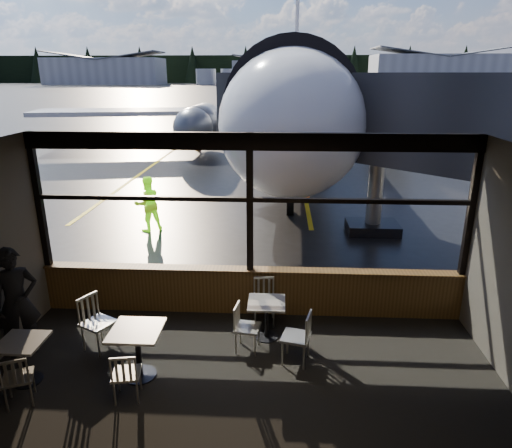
# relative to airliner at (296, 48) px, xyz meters

# --- Properties ---
(ground_plane) EXTENTS (520.00, 520.00, 0.00)m
(ground_plane) POSITION_rel_airliner_xyz_m (-1.27, 100.71, -5.78)
(ground_plane) COLOR black
(ground_plane) RESTS_ON ground
(carpet_floor) EXTENTS (8.00, 6.00, 0.01)m
(carpet_floor) POSITION_rel_airliner_xyz_m (-1.27, -22.29, -5.77)
(carpet_floor) COLOR black
(carpet_floor) RESTS_ON ground
(ceiling) EXTENTS (8.00, 6.00, 0.04)m
(ceiling) POSITION_rel_airliner_xyz_m (-1.27, -22.29, -2.28)
(ceiling) COLOR #38332D
(ceiling) RESTS_ON ground
(window_sill) EXTENTS (8.00, 0.28, 0.90)m
(window_sill) POSITION_rel_airliner_xyz_m (-1.27, -19.29, -5.33)
(window_sill) COLOR #4C3217
(window_sill) RESTS_ON ground
(window_header) EXTENTS (8.00, 0.18, 0.30)m
(window_header) POSITION_rel_airliner_xyz_m (-1.27, -19.29, -2.43)
(window_header) COLOR black
(window_header) RESTS_ON ground
(mullion_left) EXTENTS (0.12, 0.12, 2.60)m
(mullion_left) POSITION_rel_airliner_xyz_m (-5.22, -19.29, -3.58)
(mullion_left) COLOR black
(mullion_left) RESTS_ON ground
(mullion_centre) EXTENTS (0.12, 0.12, 2.60)m
(mullion_centre) POSITION_rel_airliner_xyz_m (-1.27, -19.29, -3.58)
(mullion_centre) COLOR black
(mullion_centre) RESTS_ON ground
(mullion_right) EXTENTS (0.12, 0.12, 2.60)m
(mullion_right) POSITION_rel_airliner_xyz_m (2.68, -19.29, -3.58)
(mullion_right) COLOR black
(mullion_right) RESTS_ON ground
(window_transom) EXTENTS (8.00, 0.10, 0.08)m
(window_transom) POSITION_rel_airliner_xyz_m (-1.27, -19.29, -3.48)
(window_transom) COLOR black
(window_transom) RESTS_ON ground
(airliner) EXTENTS (32.64, 38.75, 11.56)m
(airliner) POSITION_rel_airliner_xyz_m (0.00, 0.00, 0.00)
(airliner) COLOR white
(airliner) RESTS_ON ground_plane
(jet_bridge) EXTENTS (8.92, 10.90, 4.76)m
(jet_bridge) POSITION_rel_airliner_xyz_m (2.33, -13.79, -3.40)
(jet_bridge) COLOR #2C2C2F
(jet_bridge) RESTS_ON ground_plane
(cafe_table_near) EXTENTS (0.64, 0.64, 0.71)m
(cafe_table_near) POSITION_rel_airliner_xyz_m (-0.93, -20.18, -5.43)
(cafe_table_near) COLOR gray
(cafe_table_near) RESTS_ON carpet_floor
(cafe_table_mid) EXTENTS (0.75, 0.75, 0.83)m
(cafe_table_mid) POSITION_rel_airliner_xyz_m (-2.85, -21.38, -5.36)
(cafe_table_mid) COLOR #A39E95
(cafe_table_mid) RESTS_ON carpet_floor
(cafe_table_left) EXTENTS (0.65, 0.65, 0.71)m
(cafe_table_left) POSITION_rel_airliner_xyz_m (-4.52, -21.60, -5.42)
(cafe_table_left) COLOR #A9A49C
(cafe_table_left) RESTS_ON carpet_floor
(chair_near_e) EXTENTS (0.60, 0.60, 0.91)m
(chair_near_e) POSITION_rel_airliner_xyz_m (-0.43, -20.87, -5.32)
(chair_near_e) COLOR #B3AEA1
(chair_near_e) RESTS_ON carpet_floor
(chair_near_w) EXTENTS (0.52, 0.52, 0.85)m
(chair_near_w) POSITION_rel_airliner_xyz_m (-1.23, -20.58, -5.36)
(chair_near_w) COLOR beige
(chair_near_w) RESTS_ON carpet_floor
(chair_near_n) EXTENTS (0.51, 0.51, 0.88)m
(chair_near_n) POSITION_rel_airliner_xyz_m (-0.99, -19.69, -5.34)
(chair_near_n) COLOR #AFAB9E
(chair_near_n) RESTS_ON carpet_floor
(chair_mid_s) EXTENTS (0.51, 0.51, 0.81)m
(chair_mid_s) POSITION_rel_airliner_xyz_m (-2.86, -21.88, -5.37)
(chair_mid_s) COLOR beige
(chair_mid_s) RESTS_ON carpet_floor
(chair_mid_w) EXTENTS (0.71, 0.71, 0.97)m
(chair_mid_w) POSITION_rel_airliner_xyz_m (-3.74, -20.68, -5.30)
(chair_mid_w) COLOR beige
(chair_mid_w) RESTS_ON carpet_floor
(chair_left_s) EXTENTS (0.59, 0.59, 0.82)m
(chair_left_s) POSITION_rel_airliner_xyz_m (-4.36, -22.06, -5.37)
(chair_left_s) COLOR #A9A398
(chair_left_s) RESTS_ON carpet_floor
(passenger) EXTENTS (0.82, 0.77, 1.88)m
(passenger) POSITION_rel_airliner_xyz_m (-4.97, -20.86, -4.84)
(passenger) COLOR black
(passenger) RESTS_ON carpet_floor
(ground_crew) EXTENTS (1.01, 0.96, 1.64)m
(ground_crew) POSITION_rel_airliner_xyz_m (-4.62, -14.54, -4.96)
(ground_crew) COLOR #BFF219
(ground_crew) RESTS_ON ground_plane
(cone_nose) EXTENTS (0.40, 0.40, 0.55)m
(cone_nose) POSITION_rel_airliner_xyz_m (0.20, -10.65, -5.50)
(cone_nose) COLOR #F55507
(cone_nose) RESTS_ON ground_plane
(cone_wing) EXTENTS (0.39, 0.39, 0.55)m
(cone_wing) POSITION_rel_airliner_xyz_m (-5.78, 0.32, -5.51)
(cone_wing) COLOR #E06107
(cone_wing) RESTS_ON ground_plane
(hangar_left) EXTENTS (45.00, 18.00, 11.00)m
(hangar_left) POSITION_rel_airliner_xyz_m (-71.27, 160.71, -0.28)
(hangar_left) COLOR silver
(hangar_left) RESTS_ON ground_plane
(hangar_mid) EXTENTS (38.00, 15.00, 10.00)m
(hangar_mid) POSITION_rel_airliner_xyz_m (-1.27, 165.71, -0.78)
(hangar_mid) COLOR silver
(hangar_mid) RESTS_ON ground_plane
(hangar_right) EXTENTS (50.00, 20.00, 12.00)m
(hangar_right) POSITION_rel_airliner_xyz_m (58.73, 158.71, 0.22)
(hangar_right) COLOR silver
(hangar_right) RESTS_ON ground_plane
(fuel_tank_a) EXTENTS (8.00, 8.00, 6.00)m
(fuel_tank_a) POSITION_rel_airliner_xyz_m (-31.27, 162.71, -2.78)
(fuel_tank_a) COLOR silver
(fuel_tank_a) RESTS_ON ground_plane
(fuel_tank_b) EXTENTS (8.00, 8.00, 6.00)m
(fuel_tank_b) POSITION_rel_airliner_xyz_m (-21.27, 162.71, -2.78)
(fuel_tank_b) COLOR silver
(fuel_tank_b) RESTS_ON ground_plane
(fuel_tank_c) EXTENTS (8.00, 8.00, 6.00)m
(fuel_tank_c) POSITION_rel_airliner_xyz_m (-11.27, 162.71, -2.78)
(fuel_tank_c) COLOR silver
(fuel_tank_c) RESTS_ON ground_plane
(treeline) EXTENTS (360.00, 3.00, 12.00)m
(treeline) POSITION_rel_airliner_xyz_m (-1.27, 190.71, 0.22)
(treeline) COLOR black
(treeline) RESTS_ON ground_plane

